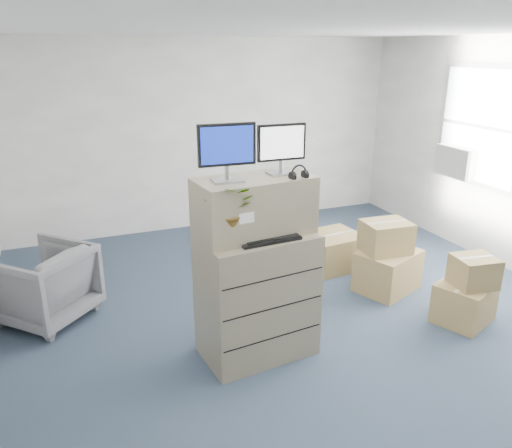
{
  "coord_description": "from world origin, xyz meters",
  "views": [
    {
      "loc": [
        -2.09,
        -3.72,
        2.65
      ],
      "look_at": [
        -0.44,
        0.4,
        1.08
      ],
      "focal_mm": 35.0,
      "sensor_mm": 36.0,
      "label": 1
    }
  ],
  "objects_px": {
    "monitor_left": "(227,149)",
    "office_chair": "(43,281)",
    "monitor_right": "(282,146)",
    "potted_plant": "(230,217)",
    "filing_cabinet_lower": "(257,296)",
    "keyboard": "(268,239)",
    "water_bottle": "(264,217)"
  },
  "relations": [
    {
      "from": "potted_plant",
      "to": "office_chair",
      "type": "distance_m",
      "value": 2.32
    },
    {
      "from": "monitor_left",
      "to": "office_chair",
      "type": "relative_size",
      "value": 0.55
    },
    {
      "from": "keyboard",
      "to": "water_bottle",
      "type": "distance_m",
      "value": 0.25
    },
    {
      "from": "water_bottle",
      "to": "monitor_right",
      "type": "bearing_deg",
      "value": 2.15
    },
    {
      "from": "potted_plant",
      "to": "filing_cabinet_lower",
      "type": "bearing_deg",
      "value": 22.24
    },
    {
      "from": "potted_plant",
      "to": "office_chair",
      "type": "xyz_separation_m",
      "value": [
        -1.5,
        1.48,
        -0.96
      ]
    },
    {
      "from": "monitor_left",
      "to": "monitor_right",
      "type": "bearing_deg",
      "value": 10.53
    },
    {
      "from": "monitor_left",
      "to": "monitor_right",
      "type": "distance_m",
      "value": 0.51
    },
    {
      "from": "monitor_right",
      "to": "keyboard",
      "type": "height_order",
      "value": "monitor_right"
    },
    {
      "from": "filing_cabinet_lower",
      "to": "office_chair",
      "type": "distance_m",
      "value": 2.25
    },
    {
      "from": "water_bottle",
      "to": "monitor_left",
      "type": "bearing_deg",
      "value": -170.2
    },
    {
      "from": "filing_cabinet_lower",
      "to": "keyboard",
      "type": "xyz_separation_m",
      "value": [
        0.04,
        -0.14,
        0.59
      ]
    },
    {
      "from": "water_bottle",
      "to": "potted_plant",
      "type": "xyz_separation_m",
      "value": [
        -0.38,
        -0.2,
        0.11
      ]
    },
    {
      "from": "monitor_left",
      "to": "water_bottle",
      "type": "xyz_separation_m",
      "value": [
        0.35,
        0.06,
        -0.62
      ]
    },
    {
      "from": "monitor_right",
      "to": "keyboard",
      "type": "relative_size",
      "value": 0.81
    },
    {
      "from": "monitor_right",
      "to": "office_chair",
      "type": "height_order",
      "value": "monitor_right"
    },
    {
      "from": "filing_cabinet_lower",
      "to": "water_bottle",
      "type": "bearing_deg",
      "value": 33.47
    },
    {
      "from": "monitor_right",
      "to": "water_bottle",
      "type": "height_order",
      "value": "monitor_right"
    },
    {
      "from": "filing_cabinet_lower",
      "to": "water_bottle",
      "type": "distance_m",
      "value": 0.71
    },
    {
      "from": "monitor_left",
      "to": "keyboard",
      "type": "height_order",
      "value": "monitor_left"
    },
    {
      "from": "monitor_left",
      "to": "potted_plant",
      "type": "height_order",
      "value": "monitor_left"
    },
    {
      "from": "water_bottle",
      "to": "office_chair",
      "type": "distance_m",
      "value": 2.43
    },
    {
      "from": "water_bottle",
      "to": "office_chair",
      "type": "xyz_separation_m",
      "value": [
        -1.89,
        1.28,
        -0.85
      ]
    },
    {
      "from": "monitor_left",
      "to": "office_chair",
      "type": "xyz_separation_m",
      "value": [
        -1.54,
        1.34,
        -1.47
      ]
    },
    {
      "from": "keyboard",
      "to": "potted_plant",
      "type": "xyz_separation_m",
      "value": [
        -0.32,
        0.02,
        0.22
      ]
    },
    {
      "from": "monitor_right",
      "to": "monitor_left",
      "type": "bearing_deg",
      "value": -171.53
    },
    {
      "from": "monitor_left",
      "to": "filing_cabinet_lower",
      "type": "bearing_deg",
      "value": -2.08
    },
    {
      "from": "monitor_right",
      "to": "potted_plant",
      "type": "xyz_separation_m",
      "value": [
        -0.54,
        -0.2,
        -0.49
      ]
    },
    {
      "from": "potted_plant",
      "to": "office_chair",
      "type": "relative_size",
      "value": 0.61
    },
    {
      "from": "office_chair",
      "to": "potted_plant",
      "type": "bearing_deg",
      "value": 91.05
    },
    {
      "from": "monitor_right",
      "to": "water_bottle",
      "type": "relative_size",
      "value": 1.7
    },
    {
      "from": "water_bottle",
      "to": "potted_plant",
      "type": "relative_size",
      "value": 0.48
    }
  ]
}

